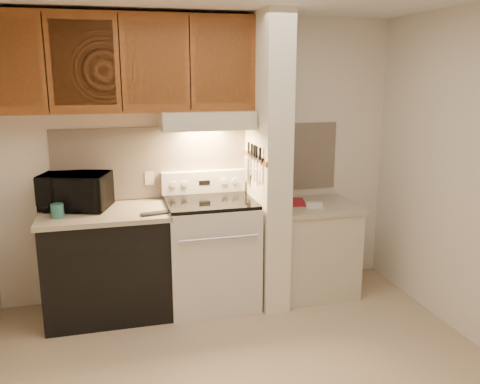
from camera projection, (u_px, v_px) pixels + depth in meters
name	position (u px, v px, depth m)	size (l,w,h in m)	color
floor	(245.00, 374.00, 3.48)	(3.60, 3.60, 0.00)	#C8B08F
wall_back	(202.00, 159.00, 4.60)	(3.60, 0.02, 2.50)	white
backsplash	(202.00, 161.00, 4.59)	(2.60, 0.02, 0.63)	beige
range_body	(211.00, 254.00, 4.46)	(0.76, 0.65, 0.92)	silver
oven_window	(218.00, 262.00, 4.15)	(0.50, 0.01, 0.30)	black
oven_handle	(219.00, 238.00, 4.06)	(0.02, 0.02, 0.65)	silver
cooktop	(210.00, 202.00, 4.35)	(0.74, 0.64, 0.03)	black
range_backguard	(204.00, 182.00, 4.59)	(0.76, 0.08, 0.20)	silver
range_display	(204.00, 183.00, 4.55)	(0.10, 0.01, 0.04)	black
range_knob_left_outer	(173.00, 184.00, 4.48)	(0.05, 0.05, 0.02)	silver
range_knob_left_inner	(185.00, 184.00, 4.50)	(0.05, 0.05, 0.02)	silver
range_knob_right_inner	(224.00, 182.00, 4.59)	(0.05, 0.05, 0.02)	silver
range_knob_right_outer	(235.00, 181.00, 4.62)	(0.05, 0.05, 0.02)	silver
dishwasher_front	(108.00, 266.00, 4.26)	(1.00, 0.63, 0.87)	black
left_countertop	(104.00, 214.00, 4.15)	(1.04, 0.67, 0.04)	#BAAD94
spoon_rest	(156.00, 213.00, 4.05)	(0.23, 0.07, 0.02)	black
teal_jar	(57.00, 211.00, 3.95)	(0.10, 0.10, 0.11)	#2E6F68
outlet	(149.00, 178.00, 4.49)	(0.08, 0.01, 0.12)	beige
microwave	(76.00, 191.00, 4.19)	(0.54, 0.36, 0.30)	black
partition_pillar	(267.00, 163.00, 4.40)	(0.22, 0.70, 2.50)	white
pillar_trim	(255.00, 158.00, 4.35)	(0.01, 0.70, 0.04)	brown
knife_strip	(256.00, 156.00, 4.30)	(0.02, 0.42, 0.04)	black
knife_blade_a	(260.00, 172.00, 4.17)	(0.01, 0.04, 0.16)	silver
knife_handle_a	(260.00, 154.00, 4.12)	(0.02, 0.02, 0.10)	black
knife_blade_b	(257.00, 171.00, 4.26)	(0.01, 0.04, 0.18)	silver
knife_handle_b	(256.00, 152.00, 4.22)	(0.02, 0.02, 0.10)	black
knife_blade_c	(254.00, 170.00, 4.32)	(0.01, 0.04, 0.20)	silver
knife_handle_c	(254.00, 151.00, 4.28)	(0.02, 0.02, 0.10)	black
knife_blade_d	(251.00, 166.00, 4.41)	(0.01, 0.04, 0.16)	silver
knife_handle_d	(252.00, 149.00, 4.36)	(0.02, 0.02, 0.10)	black
knife_blade_e	(249.00, 166.00, 4.48)	(0.01, 0.04, 0.18)	silver
knife_handle_e	(249.00, 148.00, 4.45)	(0.02, 0.02, 0.10)	black
oven_mitt	(247.00, 170.00, 4.54)	(0.03, 0.09, 0.21)	gray
right_cab_base	(313.00, 250.00, 4.71)	(0.70, 0.60, 0.81)	beige
right_countertop	(315.00, 206.00, 4.61)	(0.74, 0.64, 0.04)	#BAAD94
red_folder	(293.00, 202.00, 4.65)	(0.22, 0.30, 0.01)	#A91E2C
white_box	(314.00, 205.00, 4.49)	(0.15, 0.10, 0.04)	white
range_hood	(206.00, 119.00, 4.30)	(0.78, 0.44, 0.15)	beige
hood_lip	(211.00, 127.00, 4.12)	(0.78, 0.04, 0.06)	beige
upper_cabinets	(119.00, 63.00, 4.07)	(2.18, 0.33, 0.77)	brown
cab_door_a	(6.00, 63.00, 3.72)	(0.46, 0.01, 0.63)	brown
cab_gap_a	(45.00, 63.00, 3.78)	(0.01, 0.01, 0.73)	black
cab_door_b	(83.00, 63.00, 3.85)	(0.46, 0.01, 0.63)	brown
cab_gap_b	(120.00, 63.00, 3.92)	(0.01, 0.01, 0.73)	black
cab_door_c	(156.00, 63.00, 3.99)	(0.46, 0.01, 0.63)	brown
cab_gap_c	(190.00, 63.00, 4.05)	(0.01, 0.01, 0.73)	black
cab_door_d	(223.00, 63.00, 4.12)	(0.46, 0.01, 0.63)	brown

